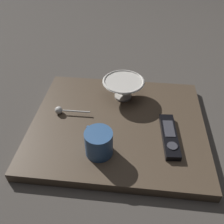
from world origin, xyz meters
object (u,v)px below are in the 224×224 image
object	(u,v)px
coffee_mug	(99,143)
tv_remote_near	(169,136)
teaspoon	(61,110)
cereal_bowl	(123,88)

from	to	relation	value
coffee_mug	tv_remote_near	world-z (taller)	coffee_mug
teaspoon	cereal_bowl	bearing A→B (deg)	119.38
teaspoon	tv_remote_near	bearing A→B (deg)	78.09
teaspoon	tv_remote_near	distance (m)	0.40
cereal_bowl	tv_remote_near	world-z (taller)	cereal_bowl
teaspoon	coffee_mug	bearing A→B (deg)	45.20
coffee_mug	tv_remote_near	xyz separation A→B (m)	(-0.08, 0.23, -0.03)
cereal_bowl	tv_remote_near	xyz separation A→B (m)	(0.21, 0.17, -0.03)
cereal_bowl	coffee_mug	world-z (taller)	coffee_mug
cereal_bowl	teaspoon	size ratio (longest dim) A/B	1.24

